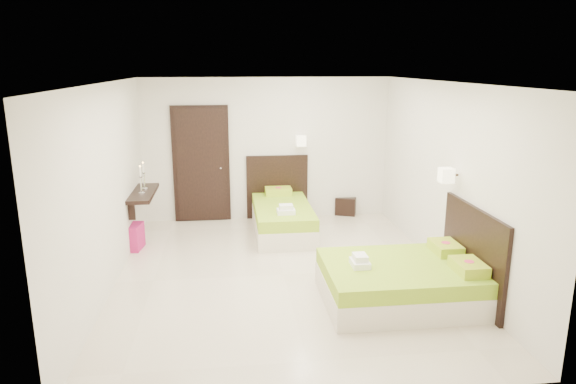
{
  "coord_description": "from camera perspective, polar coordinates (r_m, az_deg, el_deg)",
  "views": [
    {
      "loc": [
        -0.72,
        -6.56,
        2.83
      ],
      "look_at": [
        0.1,
        0.3,
        1.1
      ],
      "focal_mm": 32.0,
      "sensor_mm": 36.0,
      "label": 1
    }
  ],
  "objects": [
    {
      "name": "ottoman",
      "position": [
        8.43,
        -17.3,
        -4.76
      ],
      "size": [
        0.45,
        0.45,
        0.4
      ],
      "primitive_type": "cube",
      "rotation": [
        0.0,
        0.0,
        -0.14
      ],
      "color": "#9F1554",
      "rests_on": "ground"
    },
    {
      "name": "nightstand",
      "position": [
        9.98,
        6.47,
        -1.48
      ],
      "size": [
        0.48,
        0.45,
        0.34
      ],
      "primitive_type": "cube",
      "rotation": [
        0.0,
        0.0,
        -0.35
      ],
      "color": "black",
      "rests_on": "ground"
    },
    {
      "name": "door",
      "position": [
        9.44,
        -9.61,
        3.0
      ],
      "size": [
        1.02,
        0.15,
        2.14
      ],
      "color": "black",
      "rests_on": "ground"
    },
    {
      "name": "bed_single",
      "position": [
        8.86,
        -0.65,
        -2.63
      ],
      "size": [
        1.14,
        1.9,
        1.57
      ],
      "color": "beige",
      "rests_on": "ground"
    },
    {
      "name": "console_shelf",
      "position": [
        8.51,
        -15.83,
        -0.16
      ],
      "size": [
        0.35,
        1.2,
        0.78
      ],
      "color": "black",
      "rests_on": "ground"
    },
    {
      "name": "floor",
      "position": [
        7.18,
        -0.52,
        -9.16
      ],
      "size": [
        5.5,
        5.5,
        0.0
      ],
      "primitive_type": "plane",
      "color": "beige",
      "rests_on": "ground"
    },
    {
      "name": "bed_double",
      "position": [
        6.5,
        13.02,
        -9.47
      ],
      "size": [
        1.85,
        1.58,
        1.53
      ],
      "color": "beige",
      "rests_on": "ground"
    }
  ]
}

